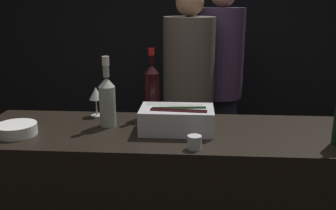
# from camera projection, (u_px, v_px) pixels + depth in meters

# --- Properties ---
(wall_back_chalkboard) EXTENTS (6.40, 0.06, 2.80)m
(wall_back_chalkboard) POSITION_uv_depth(u_px,v_px,m) (183.00, 24.00, 4.01)
(wall_back_chalkboard) COLOR black
(wall_back_chalkboard) RESTS_ON ground_plane
(ice_bin_with_bottles) EXTENTS (0.35, 0.21, 0.12)m
(ice_bin_with_bottles) POSITION_uv_depth(u_px,v_px,m) (177.00, 118.00, 1.78)
(ice_bin_with_bottles) COLOR silver
(ice_bin_with_bottles) RESTS_ON bar_counter
(bowl_white) EXTENTS (0.19, 0.19, 0.05)m
(bowl_white) POSITION_uv_depth(u_px,v_px,m) (16.00, 129.00, 1.74)
(bowl_white) COLOR white
(bowl_white) RESTS_ON bar_counter
(wine_glass) EXTENTS (0.07, 0.07, 0.16)m
(wine_glass) POSITION_uv_depth(u_px,v_px,m) (96.00, 95.00, 2.01)
(wine_glass) COLOR silver
(wine_glass) RESTS_ON bar_counter
(candle_votive) EXTENTS (0.06, 0.06, 0.06)m
(candle_votive) POSITION_uv_depth(u_px,v_px,m) (194.00, 142.00, 1.57)
(candle_votive) COLOR silver
(candle_votive) RESTS_ON bar_counter
(white_wine_bottle) EXTENTS (0.08, 0.08, 0.35)m
(white_wine_bottle) POSITION_uv_depth(u_px,v_px,m) (107.00, 99.00, 1.84)
(white_wine_bottle) COLOR #9EA899
(white_wine_bottle) RESTS_ON bar_counter
(red_wine_bottle_tall) EXTENTS (0.08, 0.08, 0.37)m
(red_wine_bottle_tall) POSITION_uv_depth(u_px,v_px,m) (152.00, 89.00, 1.99)
(red_wine_bottle_tall) COLOR black
(red_wine_bottle_tall) RESTS_ON bar_counter
(person_in_hoodie) EXTENTS (0.40, 0.40, 1.74)m
(person_in_hoodie) POSITION_uv_depth(u_px,v_px,m) (188.00, 90.00, 2.94)
(person_in_hoodie) COLOR black
(person_in_hoodie) RESTS_ON ground_plane
(person_blond_tee) EXTENTS (0.38, 0.38, 1.80)m
(person_blond_tee) POSITION_uv_depth(u_px,v_px,m) (220.00, 77.00, 3.24)
(person_blond_tee) COLOR black
(person_blond_tee) RESTS_ON ground_plane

